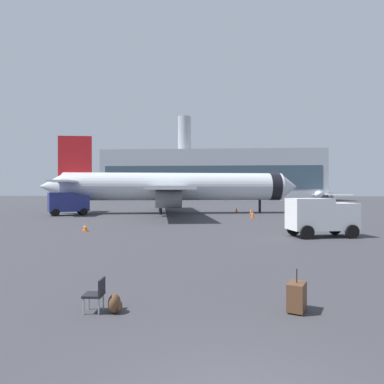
% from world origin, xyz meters
% --- Properties ---
extents(airplane_at_gate, '(35.72, 32.36, 10.50)m').
position_xyz_m(airplane_at_gate, '(-6.04, 43.03, 3.66)').
color(airplane_at_gate, silver).
rests_on(airplane_at_gate, ground).
extents(airplane_taxiing, '(18.12, 19.81, 5.99)m').
position_xyz_m(airplane_taxiing, '(31.78, 103.14, 2.09)').
color(airplane_taxiing, white).
rests_on(airplane_taxiing, ground).
extents(service_truck, '(5.23, 4.43, 2.90)m').
position_xyz_m(service_truck, '(-18.87, 38.14, 1.61)').
color(service_truck, navy).
rests_on(service_truck, ground).
extents(cargo_van, '(4.70, 3.05, 2.60)m').
position_xyz_m(cargo_van, '(6.80, 19.16, 1.45)').
color(cargo_van, white).
rests_on(cargo_van, ground).
extents(safety_cone_near, '(0.44, 0.44, 0.73)m').
position_xyz_m(safety_cone_near, '(4.63, 42.94, 0.36)').
color(safety_cone_near, '#F2590C').
rests_on(safety_cone_near, ground).
extents(safety_cone_mid, '(0.44, 0.44, 0.62)m').
position_xyz_m(safety_cone_mid, '(-10.24, 21.31, 0.30)').
color(safety_cone_mid, '#F2590C').
rests_on(safety_cone_mid, ground).
extents(safety_cone_far, '(0.44, 0.44, 0.83)m').
position_xyz_m(safety_cone_far, '(3.98, 35.08, 0.41)').
color(safety_cone_far, '#F2590C').
rests_on(safety_cone_far, ground).
extents(safety_cone_outer, '(0.44, 0.44, 0.71)m').
position_xyz_m(safety_cone_outer, '(2.83, 45.53, 0.35)').
color(safety_cone_outer, '#F2590C').
rests_on(safety_cone_outer, ground).
extents(rolling_suitcase, '(0.63, 0.75, 1.10)m').
position_xyz_m(rolling_suitcase, '(1.77, 4.36, 0.39)').
color(rolling_suitcase, brown).
rests_on(rolling_suitcase, ground).
extents(traveller_backpack, '(0.36, 0.40, 0.48)m').
position_xyz_m(traveller_backpack, '(-2.86, 3.96, 0.23)').
color(traveller_backpack, brown).
rests_on(traveller_backpack, ground).
extents(gate_chair, '(0.49, 0.49, 0.86)m').
position_xyz_m(gate_chair, '(-3.34, 3.99, 0.50)').
color(gate_chair, black).
rests_on(gate_chair, ground).
extents(terminal_building, '(70.96, 18.72, 28.23)m').
position_xyz_m(terminal_building, '(-1.31, 112.37, 8.27)').
color(terminal_building, '#9EA3AD').
rests_on(terminal_building, ground).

